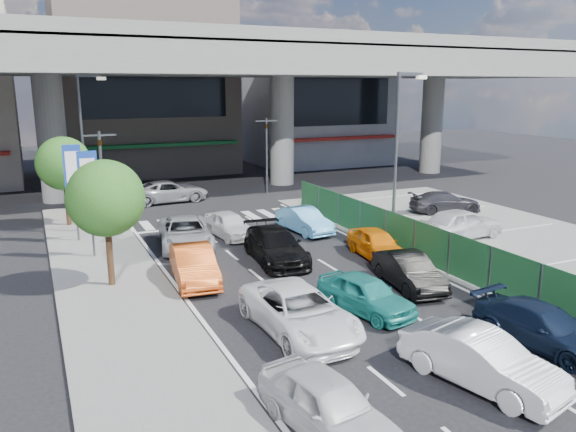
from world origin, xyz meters
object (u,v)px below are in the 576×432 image
minivan_navy_back (543,327)px  hatch_white_back_mid (481,360)px  sedan_white_mid_left (299,311)px  taxi_teal_mid (366,294)px  hatch_black_mid_right (409,271)px  sedan_black_mid (276,246)px  traffic_cone (428,243)px  traffic_light_right (266,137)px  parked_sedan_dgrey (445,202)px  tree_far (64,164)px  street_lamp_right (400,140)px  tree_near (106,199)px  taxi_orange_left (194,265)px  street_lamp_left (85,131)px  wagon_silver_front_left (185,233)px  taxi_orange_right (377,243)px  traffic_light_left (101,157)px  van_white_back_left (327,404)px  kei_truck_front_right (304,220)px  signboard_near (89,190)px  sedan_white_front_mid (229,225)px  parked_sedan_white (461,223)px  crossing_wagon_silver (169,191)px  signboard_far (74,180)px

minivan_navy_back → hatch_white_back_mid: bearing=-171.6°
sedan_white_mid_left → taxi_teal_mid: size_ratio=1.34×
sedan_white_mid_left → hatch_black_mid_right: bearing=16.9°
sedan_black_mid → traffic_cone: 7.06m
traffic_light_right → parked_sedan_dgrey: bearing=-55.2°
tree_far → sedan_white_mid_left: tree_far is taller
traffic_light_right → street_lamp_right: bearing=-82.7°
tree_near → hatch_black_mid_right: 11.42m
parked_sedan_dgrey → taxi_orange_left: bearing=122.3°
tree_near → tree_far: (-0.80, 10.50, 0.00)m
street_lamp_right → street_lamp_left: (-13.50, 12.00, 0.00)m
traffic_light_right → hatch_white_back_mid: bearing=-100.9°
taxi_teal_mid → wagon_silver_front_left: wagon_silver_front_left is taller
taxi_orange_right → street_lamp_right: bearing=49.9°
wagon_silver_front_left → taxi_orange_left: bearing=-91.3°
traffic_light_left → taxi_orange_right: 14.02m
van_white_back_left → sedan_white_mid_left: 5.06m
taxi_orange_right → kei_truck_front_right: kei_truck_front_right is taller
signboard_near → sedan_white_mid_left: size_ratio=0.95×
hatch_white_back_mid → sedan_white_mid_left: 5.44m
tree_far → street_lamp_right: bearing=-29.6°
street_lamp_right → parked_sedan_dgrey: street_lamp_right is taller
street_lamp_left → sedan_black_mid: (6.17, -13.61, -4.08)m
street_lamp_left → tree_near: (-0.67, -14.00, -1.38)m
van_white_back_left → taxi_orange_right: (8.05, 10.29, -0.02)m
street_lamp_left → taxi_teal_mid: size_ratio=2.15×
tree_near → sedan_white_front_mid: 8.50m
traffic_light_right → signboard_near: (-12.70, -11.01, -0.87)m
hatch_black_mid_right → street_lamp_left: bearing=125.9°
signboard_near → taxi_orange_left: (3.16, -4.69, -2.37)m
traffic_light_right → taxi_orange_left: bearing=-121.3°
tree_far → traffic_cone: 18.86m
minivan_navy_back → wagon_silver_front_left: 15.79m
hatch_white_back_mid → parked_sedan_white: 14.16m
street_lamp_right → van_white_back_left: 17.81m
tree_near → taxi_orange_right: (11.06, -0.96, -2.75)m
taxi_teal_mid → signboard_near: bearing=114.6°
tree_near → wagon_silver_front_left: size_ratio=0.97×
street_lamp_left → minivan_navy_back: 26.53m
tree_near → taxi_orange_right: bearing=-5.0°
hatch_white_back_mid → minivan_navy_back: hatch_white_back_mid is taller
traffic_light_left → hatch_black_mid_right: size_ratio=1.35×
van_white_back_left → crossing_wagon_silver: crossing_wagon_silver is taller
minivan_navy_back → hatch_black_mid_right: (-0.54, 5.62, 0.03)m
hatch_white_back_mid → taxi_orange_right: bearing=55.5°
minivan_navy_back → hatch_black_mid_right: 5.65m
traffic_light_right → sedan_black_mid: 15.99m
street_lamp_left → tree_far: size_ratio=1.67×
taxi_orange_right → van_white_back_left: bearing=-121.7°
taxi_orange_left → signboard_far: bearing=121.8°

